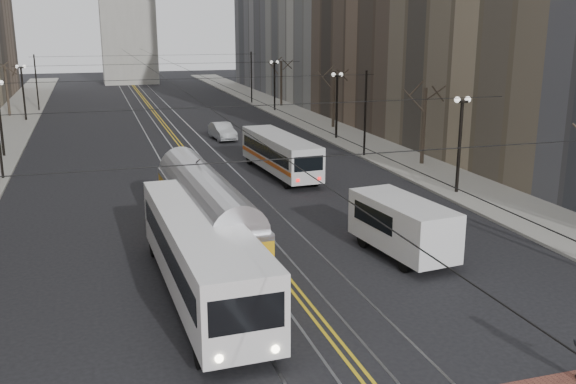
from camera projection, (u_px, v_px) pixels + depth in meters
sidewalk_right at (323, 126)px, 64.03m from camera, size 5.00×140.00×0.15m
streetcar_rails at (172, 134)px, 59.79m from camera, size 4.80×130.00×0.02m
centre_lines at (172, 134)px, 59.78m from camera, size 0.42×130.00×0.01m
lamp_posts at (200, 132)px, 44.05m from camera, size 27.60×57.20×5.60m
street_trees at (186, 119)px, 50.06m from camera, size 31.68×53.28×5.60m
trolley_wires at (186, 107)px, 49.43m from camera, size 25.96×120.00×6.60m
transit_bus at (202, 258)px, 23.73m from camera, size 3.05×12.55×3.11m
streetcar at (206, 221)px, 28.42m from camera, size 2.81×12.52×2.93m
rear_bus at (280, 155)px, 43.46m from camera, size 2.86×10.29×2.65m
cargo_van at (402, 229)px, 28.09m from camera, size 2.87×5.93×2.52m
sedan_grey at (279, 155)px, 46.27m from camera, size 2.72×5.09×1.65m
sedan_silver at (222, 131)px, 56.99m from camera, size 1.90×4.56×1.47m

